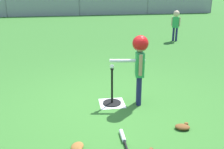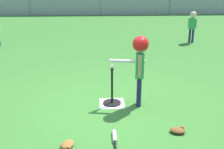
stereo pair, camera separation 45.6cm
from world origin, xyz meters
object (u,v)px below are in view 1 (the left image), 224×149
Objects in this scene: baseball_on_tee at (112,66)px; glove_by_plate at (77,147)px; batter_child at (140,56)px; fielder_near_left at (176,22)px; glove_tossed_aside at (183,127)px; spare_bat_silver at (123,138)px; batting_tee at (112,98)px.

baseball_on_tee is 0.28× the size of glove_by_plate.
batter_child is 1.18× the size of fielder_near_left.
glove_tossed_aside is at bearing 10.14° from glove_by_plate.
spare_bat_silver is (-0.02, -1.18, -0.67)m from baseball_on_tee.
glove_by_plate is at bearing -116.88° from batting_tee.
batter_child is 4.61× the size of glove_by_plate.
glove_by_plate is (-3.58, -5.95, -0.64)m from fielder_near_left.
fielder_near_left is 3.92× the size of glove_by_plate.
glove_by_plate is at bearing -169.86° from glove_tossed_aside.
batting_tee reaches higher than glove_tossed_aside.
baseball_on_tee is 0.13× the size of spare_bat_silver.
baseball_on_tee is 1.60m from glove_by_plate.
fielder_near_left is 1.87× the size of spare_bat_silver.
glove_by_plate reaches higher than spare_bat_silver.
glove_by_plate and glove_tossed_aside have the same top height.
glove_by_plate is (-0.66, -1.30, -0.66)m from baseball_on_tee.
glove_tossed_aside is at bearing -109.55° from fielder_near_left.
glove_tossed_aside is (0.91, -1.02, -0.07)m from batting_tee.
baseball_on_tee is at bearing 88.99° from spare_bat_silver.
glove_by_plate is (-0.64, -0.12, 0.01)m from spare_bat_silver.
glove_by_plate is at bearing -116.88° from baseball_on_tee.
batting_tee is at bearing 0.00° from baseball_on_tee.
spare_bat_silver is at bearing 10.71° from glove_by_plate.
batter_child reaches higher than batting_tee.
baseball_on_tee is 1.35m from spare_bat_silver.
fielder_near_left reaches higher than spare_bat_silver.
fielder_near_left is at bearing 62.47° from batter_child.
spare_bat_silver is (-0.02, -1.18, -0.07)m from batting_tee.
fielder_near_left reaches higher than glove_by_plate.
glove_tossed_aside reaches higher than spare_bat_silver.
batter_child reaches higher than fielder_near_left.
glove_tossed_aside is (0.91, -1.02, -0.66)m from baseball_on_tee.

